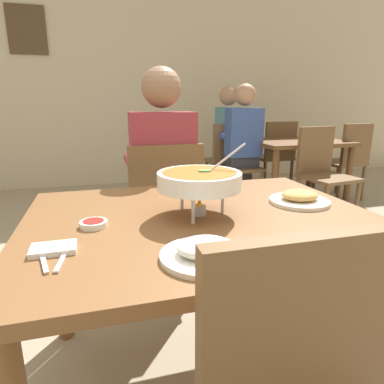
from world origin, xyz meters
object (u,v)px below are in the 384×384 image
object	(u,v)px
sauce_dish	(94,224)
chair_bg_window	(322,168)
patron_bg_middle	(242,139)
dining_table_main	(203,240)
chair_bg_middle	(234,160)
dining_table_far	(296,152)
chair_diner_main	(164,208)
chair_bg_left	(234,155)
diner_main	(162,168)
rice_plate	(205,252)
chair_bg_corner	(347,158)
chair_bg_right	(276,153)
appetizer_plate	(300,198)
curry_bowl	(199,181)
patron_bg_left	(230,135)

from	to	relation	value
sauce_dish	chair_bg_window	distance (m)	2.65
sauce_dish	patron_bg_middle	xyz separation A→B (m)	(1.50, 2.20, 0.01)
dining_table_main	chair_bg_window	distance (m)	2.35
chair_bg_middle	dining_table_far	bearing A→B (deg)	-11.91
chair_diner_main	chair_bg_left	bearing A→B (deg)	56.96
diner_main	rice_plate	size ratio (longest dim) A/B	5.46
sauce_dish	chair_bg_corner	bearing A→B (deg)	37.18
chair_bg_corner	chair_bg_window	distance (m)	0.85
rice_plate	chair_bg_corner	xyz separation A→B (m)	(2.50, 2.43, -0.23)
dining_table_far	chair_bg_left	distance (m)	0.75
rice_plate	chair_bg_middle	size ratio (longest dim) A/B	0.27
chair_bg_left	chair_bg_right	xyz separation A→B (m)	(0.58, 0.01, 0.00)
appetizer_plate	chair_bg_right	bearing A→B (deg)	62.39
diner_main	curry_bowl	bearing A→B (deg)	-90.86
patron_bg_middle	dining_table_far	bearing A→B (deg)	-3.82
chair_bg_window	curry_bowl	bearing A→B (deg)	-136.95
chair_diner_main	rice_plate	distance (m)	1.14
diner_main	patron_bg_left	distance (m)	2.19
patron_bg_middle	rice_plate	bearing A→B (deg)	-115.72
rice_plate	diner_main	bearing A→B (deg)	85.10
sauce_dish	chair_bg_middle	distance (m)	2.74
chair_bg_corner	patron_bg_left	distance (m)	1.37
chair_bg_middle	chair_bg_corner	xyz separation A→B (m)	(1.32, -0.19, 0.00)
chair_bg_middle	patron_bg_left	xyz separation A→B (m)	(0.10, 0.37, 0.24)
chair_diner_main	chair_bg_window	world-z (taller)	same
chair_bg_right	chair_bg_window	world-z (taller)	same
rice_plate	chair_bg_corner	size ratio (longest dim) A/B	0.27
rice_plate	patron_bg_middle	world-z (taller)	patron_bg_middle
chair_bg_window	diner_main	bearing A→B (deg)	-154.88
dining_table_main	curry_bowl	xyz separation A→B (m)	(-0.01, 0.01, 0.23)
sauce_dish	chair_bg_left	world-z (taller)	chair_bg_left
chair_diner_main	patron_bg_left	world-z (taller)	patron_bg_left
curry_bowl	rice_plate	distance (m)	0.37
chair_bg_right	chair_bg_window	bearing A→B (deg)	-95.26
chair_bg_left	sauce_dish	bearing A→B (deg)	-121.00
dining_table_far	chair_bg_window	distance (m)	0.55
curry_bowl	chair_bg_window	xyz separation A→B (m)	(1.72, 1.60, -0.34)
dining_table_main	chair_bg_right	xyz separation A→B (m)	(1.80, 2.67, -0.11)
chair_diner_main	chair_bg_window	bearing A→B (deg)	26.02
chair_bg_corner	appetizer_plate	bearing A→B (deg)	-133.90
dining_table_far	rice_plate	bearing A→B (deg)	-126.82
curry_bowl	patron_bg_left	world-z (taller)	patron_bg_left
dining_table_main	diner_main	xyz separation A→B (m)	(0.00, 0.81, 0.12)
chair_bg_left	chair_bg_window	bearing A→B (deg)	-65.53
appetizer_plate	chair_bg_corner	xyz separation A→B (m)	(1.97, 2.05, -0.23)
chair_bg_window	patron_bg_left	bearing A→B (deg)	116.73
chair_bg_middle	chair_bg_corner	world-z (taller)	same
chair_bg_right	patron_bg_left	xyz separation A→B (m)	(-0.63, -0.01, 0.24)
chair_bg_right	curry_bowl	bearing A→B (deg)	-124.22
diner_main	chair_bg_corner	distance (m)	2.73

